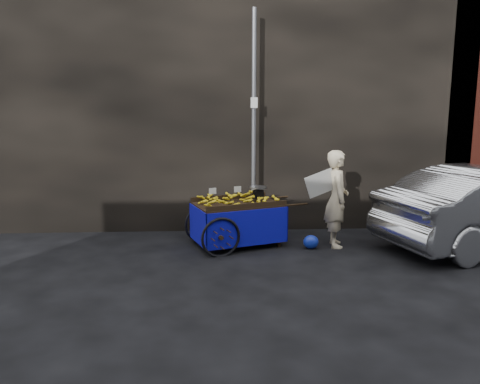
{
  "coord_description": "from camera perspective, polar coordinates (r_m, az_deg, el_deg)",
  "views": [
    {
      "loc": [
        -0.4,
        -7.07,
        2.31
      ],
      "look_at": [
        0.01,
        0.5,
        0.94
      ],
      "focal_mm": 35.0,
      "sensor_mm": 36.0,
      "label": 1
    }
  ],
  "objects": [
    {
      "name": "banana_cart",
      "position": [
        7.86,
        -0.57,
        -1.95
      ],
      "size": [
        2.12,
        1.45,
        1.06
      ],
      "rotation": [
        0.0,
        0.0,
        0.33
      ],
      "color": "black",
      "rests_on": "ground"
    },
    {
      "name": "plastic_bag",
      "position": [
        7.9,
        8.64,
        -6.04
      ],
      "size": [
        0.25,
        0.2,
        0.23
      ],
      "primitive_type": "ellipsoid",
      "color": "#162AA9",
      "rests_on": "ground"
    },
    {
      "name": "building_wall",
      "position": [
        9.7,
        1.61,
        11.34
      ],
      "size": [
        13.5,
        2.0,
        5.0
      ],
      "color": "black",
      "rests_on": "ground"
    },
    {
      "name": "ground",
      "position": [
        7.45,
        0.13,
        -7.85
      ],
      "size": [
        80.0,
        80.0,
        0.0
      ],
      "primitive_type": "plane",
      "color": "black",
      "rests_on": "ground"
    },
    {
      "name": "vendor",
      "position": [
        7.97,
        11.69,
        -0.8
      ],
      "size": [
        0.8,
        0.62,
        1.63
      ],
      "rotation": [
        0.0,
        0.0,
        1.49
      ],
      "color": "beige",
      "rests_on": "ground"
    },
    {
      "name": "street_pole",
      "position": [
        8.4,
        1.69,
        8.15
      ],
      "size": [
        0.12,
        0.1,
        4.0
      ],
      "color": "slate",
      "rests_on": "ground"
    }
  ]
}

